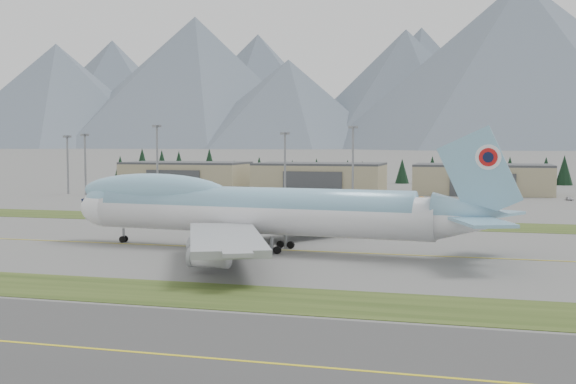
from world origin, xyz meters
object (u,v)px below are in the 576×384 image
(hangar_right, at_px, (483,179))
(service_vehicle_b, at_px, (422,201))
(hangar_center, at_px, (320,177))
(service_vehicle_a, at_px, (253,193))
(service_vehicle_c, at_px, (569,200))
(hangar_left, at_px, (186,175))
(boeing_747_freighter, at_px, (254,209))

(hangar_right, distance_m, service_vehicle_b, 40.46)
(hangar_center, height_order, hangar_right, same)
(service_vehicle_a, distance_m, service_vehicle_c, 109.56)
(hangar_center, bearing_deg, hangar_left, 180.00)
(hangar_right, bearing_deg, service_vehicle_c, -39.66)
(hangar_center, height_order, service_vehicle_a, hangar_center)
(boeing_747_freighter, relative_size, service_vehicle_a, 25.20)
(hangar_center, distance_m, service_vehicle_c, 90.07)
(boeing_747_freighter, bearing_deg, service_vehicle_a, 113.17)
(hangar_center, xyz_separation_m, service_vehicle_b, (41.42, -35.53, -5.39))
(hangar_right, bearing_deg, service_vehicle_b, -117.61)
(hangar_left, distance_m, service_vehicle_a, 36.30)
(hangar_left, height_order, service_vehicle_a, hangar_left)
(hangar_left, bearing_deg, service_vehicle_c, -8.98)
(hangar_center, xyz_separation_m, service_vehicle_a, (-22.21, -14.62, -5.39))
(hangar_left, relative_size, service_vehicle_a, 14.99)
(hangar_left, relative_size, hangar_right, 1.00)
(hangar_right, xyz_separation_m, service_vehicle_c, (27.06, -22.44, -5.39))
(boeing_747_freighter, bearing_deg, hangar_right, 80.97)
(hangar_center, height_order, service_vehicle_b, hangar_center)
(service_vehicle_a, relative_size, service_vehicle_c, 0.77)
(hangar_right, height_order, service_vehicle_a, hangar_right)
(service_vehicle_b, bearing_deg, hangar_right, -25.05)
(hangar_left, xyz_separation_m, service_vehicle_a, (32.79, -14.62, -5.39))
(service_vehicle_a, distance_m, service_vehicle_b, 66.98)
(hangar_left, height_order, service_vehicle_c, hangar_left)
(hangar_right, distance_m, service_vehicle_a, 83.68)
(hangar_right, bearing_deg, boeing_747_freighter, -104.34)
(service_vehicle_a, bearing_deg, boeing_747_freighter, -75.54)
(boeing_747_freighter, distance_m, hangar_right, 155.30)
(service_vehicle_c, bearing_deg, service_vehicle_a, 167.58)
(hangar_center, bearing_deg, hangar_right, 0.00)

